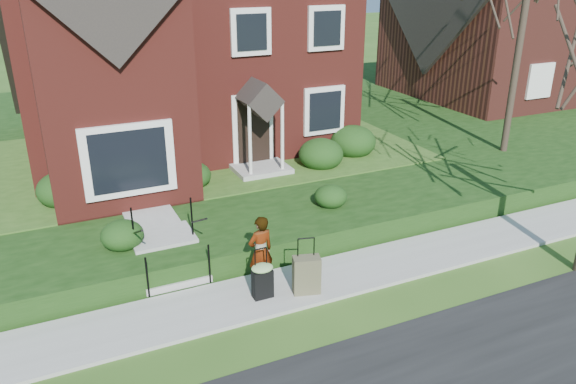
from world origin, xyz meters
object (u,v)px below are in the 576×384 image
woman (261,251)px  suitcase_black (262,279)px  suitcase_olive (307,275)px  front_steps (168,252)px

woman → suitcase_black: (-0.16, -0.46, -0.37)m
suitcase_black → suitcase_olive: (0.89, -0.20, -0.02)m
woman → suitcase_black: 0.61m
suitcase_black → suitcase_olive: bearing=-12.7°
front_steps → woman: 2.25m
front_steps → suitcase_black: bearing=-53.8°
front_steps → woman: woman is taller
suitcase_black → suitcase_olive: 0.91m
front_steps → suitcase_olive: size_ratio=1.68×
front_steps → suitcase_black: size_ratio=1.86×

